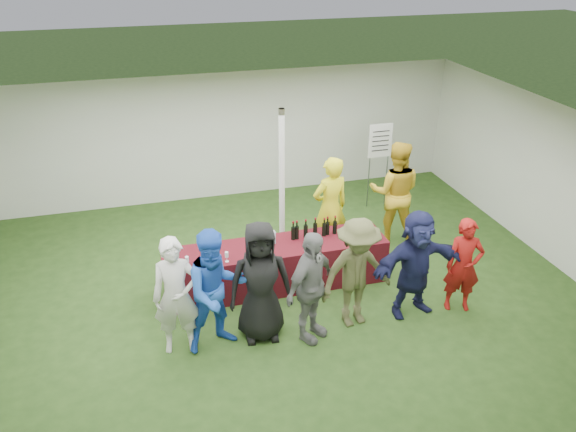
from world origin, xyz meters
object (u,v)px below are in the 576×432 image
object	(u,v)px
serving_table	(276,265)
customer_3	(311,287)
staff_pourer	(330,208)
wine_list_sign	(380,147)
customer_0	(176,296)
customer_4	(357,273)
customer_6	(464,266)
customer_5	(416,264)
dump_bucket	(371,235)
staff_back	(395,192)
customer_1	(216,291)
customer_2	(260,282)

from	to	relation	value
serving_table	customer_3	world-z (taller)	customer_3
serving_table	staff_pourer	bearing A→B (deg)	30.85
wine_list_sign	customer_3	bearing A→B (deg)	-125.08
staff_pourer	customer_3	world-z (taller)	staff_pourer
customer_0	customer_4	bearing A→B (deg)	3.59
customer_0	customer_6	xyz separation A→B (m)	(4.23, -0.18, -0.11)
staff_pourer	customer_5	xyz separation A→B (m)	(0.67, -1.93, -0.09)
wine_list_sign	customer_3	xyz separation A→B (m)	(-2.65, -3.78, -0.47)
wine_list_sign	staff_pourer	xyz separation A→B (m)	(-1.64, -1.68, -0.37)
wine_list_sign	customer_3	distance (m)	4.64
serving_table	customer_6	size ratio (longest dim) A/B	2.37
dump_bucket	staff_back	xyz separation A→B (m)	(0.96, 1.17, 0.13)
customer_1	customer_3	bearing A→B (deg)	-20.72
staff_pourer	customer_0	world-z (taller)	staff_pourer
dump_bucket	customer_1	world-z (taller)	customer_1
staff_pourer	customer_2	xyz separation A→B (m)	(-1.67, -1.87, -0.03)
staff_pourer	customer_0	bearing A→B (deg)	21.36
customer_0	staff_back	bearing A→B (deg)	32.75
wine_list_sign	customer_2	world-z (taller)	customer_2
customer_6	staff_pourer	bearing A→B (deg)	142.01
customer_4	customer_0	bearing A→B (deg)	170.18
staff_pourer	customer_1	size ratio (longest dim) A/B	1.04
staff_pourer	staff_back	distance (m)	1.37
customer_5	staff_pourer	bearing A→B (deg)	102.40
customer_5	customer_6	world-z (taller)	customer_5
customer_6	customer_4	bearing A→B (deg)	-165.60
customer_6	dump_bucket	bearing A→B (deg)	149.57
wine_list_sign	customer_2	size ratio (longest dim) A/B	0.99
customer_0	customer_5	world-z (taller)	customer_0
wine_list_sign	staff_back	xyz separation A→B (m)	(-0.30, -1.41, -0.35)
staff_back	customer_2	xyz separation A→B (m)	(-3.01, -2.14, -0.06)
serving_table	customer_4	bearing A→B (deg)	-55.46
serving_table	staff_back	bearing A→B (deg)	20.95
customer_4	customer_3	bearing A→B (deg)	-176.35
dump_bucket	customer_2	xyz separation A→B (m)	(-2.05, -0.97, 0.07)
wine_list_sign	customer_6	world-z (taller)	wine_list_sign
customer_0	customer_4	size ratio (longest dim) A/B	1.01
customer_1	customer_4	size ratio (longest dim) A/B	1.06
customer_0	customer_1	distance (m)	0.54
customer_0	customer_4	xyz separation A→B (m)	(2.54, -0.09, -0.01)
customer_5	wine_list_sign	bearing A→B (deg)	68.21
staff_pourer	customer_2	distance (m)	2.51
customer_0	customer_4	world-z (taller)	customer_0
serving_table	wine_list_sign	xyz separation A→B (m)	(2.79, 2.36, 0.94)
wine_list_sign	customer_6	distance (m)	3.76
serving_table	customer_6	world-z (taller)	customer_6
staff_pourer	customer_0	xyz separation A→B (m)	(-2.82, -1.86, -0.07)
customer_0	customer_5	xyz separation A→B (m)	(3.48, -0.07, -0.02)
staff_pourer	dump_bucket	bearing A→B (deg)	100.96
customer_1	customer_6	xyz separation A→B (m)	(3.70, -0.12, -0.15)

